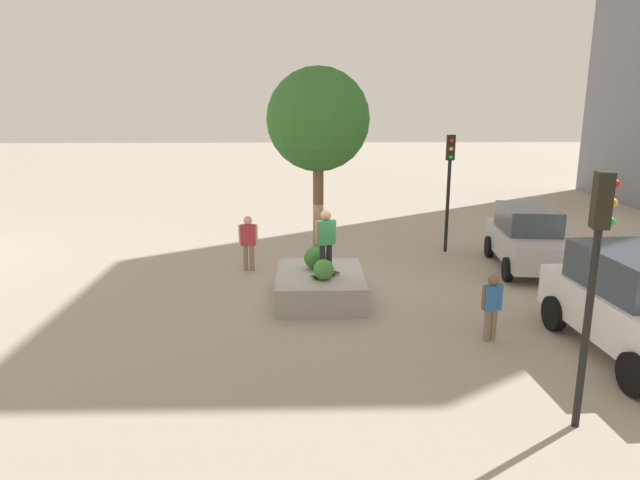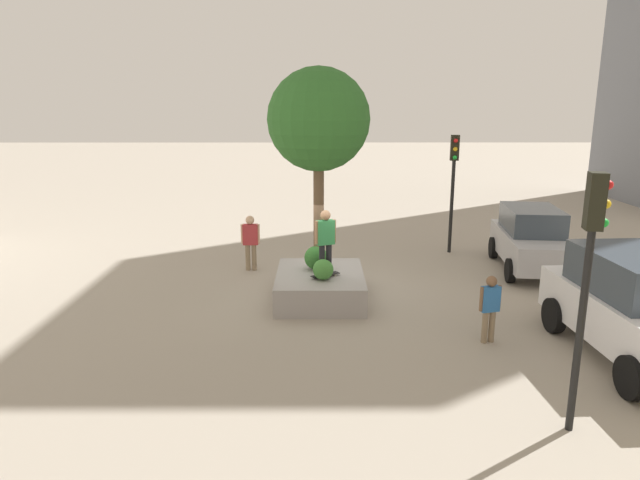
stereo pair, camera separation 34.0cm
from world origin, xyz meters
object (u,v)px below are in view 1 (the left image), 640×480
Objects in this scene: plaza_tree at (318,121)px; sedan_parked at (527,238)px; skateboard at (326,275)px; planter_ledge at (320,286)px; traffic_light_median at (449,173)px; passerby_with_bag at (492,303)px; police_car at (637,305)px; traffic_light_corner at (596,258)px; pedestrian_crossing at (248,239)px; skateboarder at (326,238)px.

plaza_tree reaches higher than sedan_parked.
planter_ledge is at bearing -159.35° from skateboard.
skateboard is 7.13m from traffic_light_median.
planter_ledge is 0.67× the size of sedan_parked.
traffic_light_median reaches higher than passerby_with_bag.
plaza_tree is 1.11× the size of police_car.
plaza_tree is 8.02m from traffic_light_corner.
plaza_tree reaches higher than skateboard.
skateboard is 4.30m from passerby_with_bag.
pedestrian_crossing reaches higher than passerby_with_bag.
passerby_with_bag is at bearing -106.59° from police_car.
passerby_with_bag is (5.54, -2.93, -0.11)m from sedan_parked.
traffic_light_corner is at bearing -16.14° from sedan_parked.
traffic_light_corner is at bearing 34.72° from pedestrian_crossing.
sedan_parked is at bearing 163.86° from traffic_light_corner.
plaza_tree reaches higher than planter_ledge.
police_car is 1.15× the size of traffic_light_corner.
traffic_light_corner reaches higher than skateboarder.
traffic_light_corner is at bearing 5.65° from passerby_with_bag.
skateboarder reaches higher than planter_ledge.
plaza_tree is 3.05× the size of pedestrian_crossing.
skateboard is at bearing -64.37° from sedan_parked.
pedestrian_crossing is at bearing -145.28° from traffic_light_corner.
skateboarder is 0.97× the size of pedestrian_crossing.
traffic_light_median is at bearing 136.74° from planter_ledge.
traffic_light_corner is at bearing 32.90° from planter_ledge.
passerby_with_bag is at bearing 46.72° from pedestrian_crossing.
skateboard is at bearing -146.43° from traffic_light_corner.
planter_ledge is 1.92× the size of passerby_with_bag.
plaza_tree is 1.28× the size of traffic_light_corner.
skateboard is at bearing 11.70° from plaza_tree.
traffic_light_median reaches higher than planter_ledge.
traffic_light_median is at bearing 177.18° from traffic_light_corner.
skateboard is 0.45× the size of pedestrian_crossing.
traffic_light_median is 2.68× the size of passerby_with_bag.
sedan_parked is at bearing 44.12° from traffic_light_median.
plaza_tree is 4.80m from pedestrian_crossing.
pedestrian_crossing is (-8.91, -6.18, -1.85)m from traffic_light_corner.
skateboard is at bearing 36.82° from pedestrian_crossing.
skateboard is 7.07m from police_car.
traffic_light_median reaches higher than police_car.
sedan_parked is (-2.27, 6.65, -3.69)m from plaza_tree.
skateboarder is at bearing 36.82° from pedestrian_crossing.
traffic_light_corner is at bearing 33.57° from skateboard.
skateboarder is 7.09m from police_car.
skateboard is (0.83, 0.17, -3.89)m from plaza_tree.
police_car is 2.86m from passerby_with_bag.
planter_ledge is at bearing -147.10° from traffic_light_corner.
plaza_tree is 3.14× the size of skateboarder.
pedestrian_crossing is (-3.07, -2.30, 0.22)m from skateboard.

